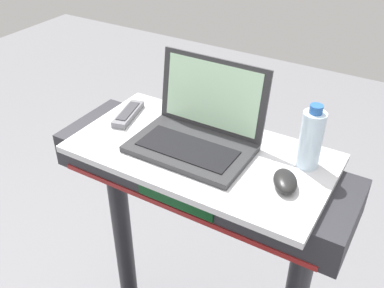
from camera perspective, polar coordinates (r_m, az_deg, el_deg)
The scene contains 5 objects.
desk_board at distance 1.26m, azimuth 1.16°, elevation -1.19°, with size 0.74×0.40×0.02m, color silver.
laptop at distance 1.26m, azimuth 0.73°, elevation 1.79°, with size 0.34×0.25×0.23m.
computer_mouse at distance 1.14m, azimuth 11.97°, elevation -4.73°, with size 0.06×0.10×0.03m, color black.
water_bottle at distance 1.19m, azimuth 15.15°, elevation 0.66°, with size 0.06×0.06×0.18m.
tv_remote at distance 1.43m, azimuth -8.25°, elevation 3.88°, with size 0.08×0.17×0.02m.
Camera 1 is at (0.51, -0.20, 1.83)m, focal length 41.21 mm.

